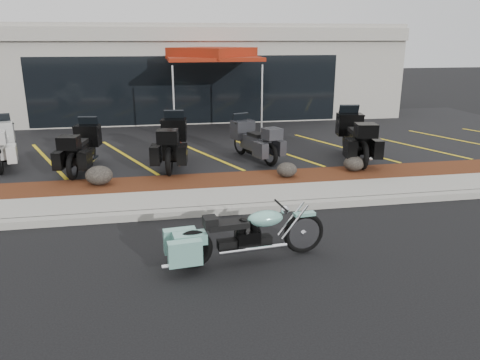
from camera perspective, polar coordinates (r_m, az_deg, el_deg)
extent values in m
plane|color=black|center=(8.81, -0.71, -6.15)|extent=(90.00, 90.00, 0.00)
cube|color=gray|center=(9.61, -1.62, -3.67)|extent=(24.00, 0.25, 0.15)
cube|color=gray|center=(10.26, -2.23, -2.32)|extent=(24.00, 1.20, 0.15)
cube|color=#3A1C0D|center=(11.39, -3.10, -0.33)|extent=(24.00, 1.20, 0.16)
cube|color=black|center=(16.59, -5.52, 5.10)|extent=(26.00, 9.60, 0.15)
cube|color=#9E9B8F|center=(22.58, -7.13, 13.11)|extent=(18.00, 8.00, 4.00)
cube|color=black|center=(18.66, -6.30, 10.82)|extent=(12.00, 0.06, 2.60)
cube|color=#9E9B8F|center=(18.53, -6.51, 17.28)|extent=(18.00, 0.30, 0.50)
ellipsoid|color=black|center=(11.39, -16.80, 0.55)|extent=(0.63, 0.53, 0.45)
ellipsoid|color=black|center=(11.59, 5.72, 1.26)|extent=(0.51, 0.43, 0.36)
ellipsoid|color=black|center=(12.40, 13.73, 1.97)|extent=(0.55, 0.46, 0.39)
cone|color=red|center=(15.47, -7.89, 5.24)|extent=(0.35, 0.35, 0.42)
cylinder|color=silver|center=(16.36, -9.60, 9.41)|extent=(0.06, 0.06, 2.45)
cylinder|color=silver|center=(15.69, 0.97, 9.33)|extent=(0.06, 0.06, 2.45)
cylinder|color=silver|center=(19.20, -6.83, 10.61)|extent=(0.06, 0.06, 2.45)
cylinder|color=silver|center=(18.64, 2.22, 10.52)|extent=(0.06, 0.06, 2.45)
cube|color=maroon|center=(17.30, -3.40, 14.62)|extent=(4.07, 4.07, 0.13)
cube|color=maroon|center=(17.29, -3.41, 15.22)|extent=(3.14, 3.14, 0.37)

